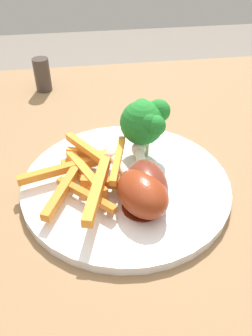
{
  "coord_description": "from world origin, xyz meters",
  "views": [
    {
      "loc": [
        0.12,
        0.38,
        1.01
      ],
      "look_at": [
        0.07,
        0.06,
        0.75
      ],
      "focal_mm": 36.35,
      "sensor_mm": 36.0,
      "label": 1
    }
  ],
  "objects_px": {
    "dining_table": "(164,208)",
    "carrot_fries_pile": "(87,175)",
    "chicken_drumstick_far": "(140,191)",
    "broccoli_floret_front": "(145,122)",
    "pepper_shaker": "(42,75)",
    "chicken_drumstick_near": "(146,183)",
    "dinner_plate": "(126,184)"
  },
  "relations": [
    {
      "from": "pepper_shaker",
      "to": "chicken_drumstick_near",
      "type": "bearing_deg",
      "value": 111.42
    },
    {
      "from": "chicken_drumstick_far",
      "to": "pepper_shaker",
      "type": "distance_m",
      "value": 0.37
    },
    {
      "from": "broccoli_floret_front",
      "to": "pepper_shaker",
      "type": "distance_m",
      "value": 0.29
    },
    {
      "from": "dining_table",
      "to": "carrot_fries_pile",
      "type": "bearing_deg",
      "value": 27.04
    },
    {
      "from": "chicken_drumstick_near",
      "to": "chicken_drumstick_far",
      "type": "distance_m",
      "value": 0.02
    },
    {
      "from": "pepper_shaker",
      "to": "broccoli_floret_front",
      "type": "bearing_deg",
      "value": 120.4
    },
    {
      "from": "chicken_drumstick_far",
      "to": "broccoli_floret_front",
      "type": "bearing_deg",
      "value": -103.68
    },
    {
      "from": "dining_table",
      "to": "pepper_shaker",
      "type": "bearing_deg",
      "value": -52.7
    },
    {
      "from": "broccoli_floret_front",
      "to": "carrot_fries_pile",
      "type": "distance_m",
      "value": 0.1
    },
    {
      "from": "carrot_fries_pile",
      "to": "broccoli_floret_front",
      "type": "bearing_deg",
      "value": -146.01
    },
    {
      "from": "dining_table",
      "to": "broccoli_floret_front",
      "type": "relative_size",
      "value": 14.81
    },
    {
      "from": "chicken_drumstick_near",
      "to": "pepper_shaker",
      "type": "bearing_deg",
      "value": -68.58
    },
    {
      "from": "dinner_plate",
      "to": "broccoli_floret_front",
      "type": "height_order",
      "value": "broccoli_floret_front"
    },
    {
      "from": "broccoli_floret_front",
      "to": "carrot_fries_pile",
      "type": "height_order",
      "value": "broccoli_floret_front"
    },
    {
      "from": "dining_table",
      "to": "chicken_drumstick_far",
      "type": "height_order",
      "value": "chicken_drumstick_far"
    },
    {
      "from": "carrot_fries_pile",
      "to": "dinner_plate",
      "type": "bearing_deg",
      "value": -178.09
    },
    {
      "from": "broccoli_floret_front",
      "to": "pepper_shaker",
      "type": "xyz_separation_m",
      "value": [
        0.15,
        -0.25,
        -0.03
      ]
    },
    {
      "from": "dinner_plate",
      "to": "carrot_fries_pile",
      "type": "relative_size",
      "value": 1.58
    },
    {
      "from": "dinner_plate",
      "to": "carrot_fries_pile",
      "type": "xyz_separation_m",
      "value": [
        0.05,
        0.0,
        0.02
      ]
    },
    {
      "from": "carrot_fries_pile",
      "to": "pepper_shaker",
      "type": "xyz_separation_m",
      "value": [
        0.06,
        -0.3,
        0.0
      ]
    },
    {
      "from": "dinner_plate",
      "to": "pepper_shaker",
      "type": "bearing_deg",
      "value": -69.52
    },
    {
      "from": "dinner_plate",
      "to": "chicken_drumstick_near",
      "type": "xyz_separation_m",
      "value": [
        -0.02,
        0.03,
        0.03
      ]
    },
    {
      "from": "dining_table",
      "to": "dinner_plate",
      "type": "relative_size",
      "value": 4.47
    },
    {
      "from": "carrot_fries_pile",
      "to": "chicken_drumstick_near",
      "type": "relative_size",
      "value": 1.31
    },
    {
      "from": "carrot_fries_pile",
      "to": "chicken_drumstick_far",
      "type": "bearing_deg",
      "value": 142.94
    },
    {
      "from": "broccoli_floret_front",
      "to": "pepper_shaker",
      "type": "bearing_deg",
      "value": -59.6
    },
    {
      "from": "dinner_plate",
      "to": "chicken_drumstick_far",
      "type": "height_order",
      "value": "chicken_drumstick_far"
    },
    {
      "from": "pepper_shaker",
      "to": "dining_table",
      "type": "bearing_deg",
      "value": 127.3
    },
    {
      "from": "chicken_drumstick_near",
      "to": "chicken_drumstick_far",
      "type": "xyz_separation_m",
      "value": [
        0.01,
        0.01,
        0.0
      ]
    },
    {
      "from": "dinner_plate",
      "to": "broccoli_floret_front",
      "type": "distance_m",
      "value": 0.08
    },
    {
      "from": "dining_table",
      "to": "carrot_fries_pile",
      "type": "xyz_separation_m",
      "value": [
        0.12,
        0.06,
        0.14
      ]
    },
    {
      "from": "broccoli_floret_front",
      "to": "chicken_drumstick_far",
      "type": "height_order",
      "value": "broccoli_floret_front"
    }
  ]
}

